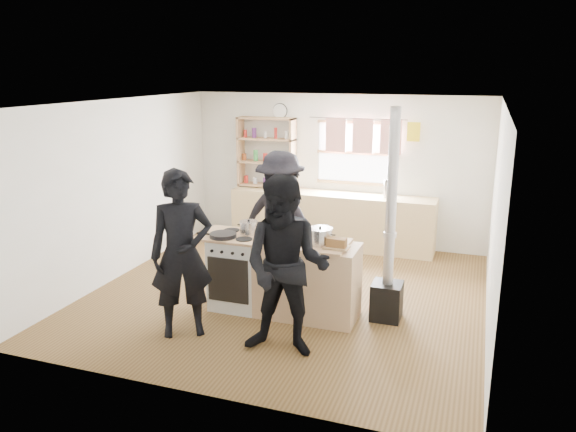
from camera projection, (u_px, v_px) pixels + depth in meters
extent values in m
cube|color=brown|center=(287.00, 294.00, 7.46)|extent=(5.00, 5.00, 0.01)
cube|color=#D3B77F|center=(331.00, 220.00, 9.36)|extent=(3.40, 0.55, 0.90)
cube|color=tan|center=(267.00, 185.00, 9.73)|extent=(1.00, 0.28, 0.03)
cube|color=tan|center=(266.00, 162.00, 9.63)|extent=(1.00, 0.28, 0.03)
cube|color=tan|center=(266.00, 139.00, 9.53)|extent=(1.00, 0.28, 0.03)
cube|color=tan|center=(266.00, 118.00, 9.44)|extent=(1.00, 0.28, 0.03)
cube|color=tan|center=(241.00, 151.00, 9.74)|extent=(0.04, 0.28, 1.20)
cube|color=tan|center=(293.00, 154.00, 9.43)|extent=(0.04, 0.28, 1.20)
cylinder|color=silver|center=(387.00, 189.00, 8.93)|extent=(0.10, 0.10, 0.28)
cube|color=white|center=(239.00, 272.00, 6.98)|extent=(0.60, 0.60, 0.90)
cube|color=tan|center=(308.00, 281.00, 6.69)|extent=(1.20, 0.60, 0.90)
cube|color=tan|center=(272.00, 240.00, 6.72)|extent=(1.84, 0.64, 0.03)
cylinder|color=black|center=(223.00, 235.00, 6.76)|extent=(0.35, 0.35, 0.05)
cylinder|color=#27521C|center=(223.00, 234.00, 6.76)|extent=(0.29, 0.29, 0.02)
cube|color=silver|center=(282.00, 238.00, 6.64)|extent=(0.31, 0.28, 0.06)
cube|color=brown|center=(282.00, 236.00, 6.64)|extent=(0.26, 0.24, 0.02)
cylinder|color=silver|center=(249.00, 228.00, 6.88)|extent=(0.22, 0.22, 0.15)
cylinder|color=silver|center=(249.00, 222.00, 6.86)|extent=(0.23, 0.23, 0.01)
sphere|color=black|center=(249.00, 221.00, 6.86)|extent=(0.03, 0.03, 0.03)
cylinder|color=#BCBCBF|center=(320.00, 237.00, 6.47)|extent=(0.28, 0.28, 0.18)
cylinder|color=#BCBCBF|center=(320.00, 229.00, 6.45)|extent=(0.29, 0.29, 0.01)
sphere|color=black|center=(320.00, 227.00, 6.44)|extent=(0.03, 0.03, 0.03)
cube|color=tan|center=(337.00, 247.00, 6.35)|extent=(0.29, 0.21, 0.02)
cube|color=olive|center=(337.00, 242.00, 6.33)|extent=(0.22, 0.12, 0.10)
cube|color=black|center=(387.00, 301.00, 6.67)|extent=(0.35, 0.35, 0.45)
cylinder|color=#ADADB2|center=(392.00, 199.00, 6.35)|extent=(0.12, 0.12, 2.05)
imported|color=black|center=(182.00, 254.00, 6.13)|extent=(0.82, 0.75, 1.88)
imported|color=black|center=(286.00, 267.00, 5.69)|extent=(0.97, 0.78, 1.90)
imported|color=black|center=(281.00, 219.00, 7.62)|extent=(1.28, 0.86, 1.85)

